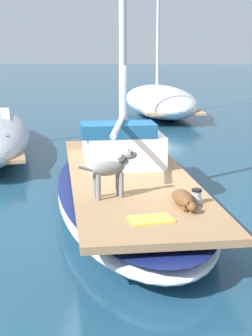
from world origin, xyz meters
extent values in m
plane|color=navy|center=(0.00, 0.00, 0.00)|extent=(120.00, 120.00, 0.00)
ellipsoid|color=white|center=(0.00, 0.00, 0.28)|extent=(3.84, 7.55, 0.56)
ellipsoid|color=navy|center=(0.00, 0.00, 0.46)|extent=(3.86, 7.58, 0.08)
cube|color=#A37A51|center=(0.00, 0.00, 0.61)|extent=(3.29, 6.89, 0.10)
cylinder|color=silver|center=(-0.17, -0.22, 1.56)|extent=(0.10, 2.20, 0.10)
cube|color=silver|center=(-0.23, 1.18, 0.96)|extent=(1.80, 2.43, 0.60)
cube|color=navy|center=(-0.23, 0.41, 1.38)|extent=(1.44, 0.94, 0.24)
ellipsoid|color=brown|center=(0.86, -1.78, 0.77)|extent=(0.42, 0.65, 0.22)
ellipsoid|color=brown|center=(0.96, -2.14, 0.76)|extent=(0.18, 0.23, 0.13)
cone|color=black|center=(1.00, -2.13, 0.82)|extent=(0.05, 0.05, 0.05)
cone|color=black|center=(0.91, -2.15, 0.82)|extent=(0.05, 0.05, 0.05)
cylinder|color=brown|center=(0.97, -1.97, 0.69)|extent=(0.10, 0.19, 0.06)
cylinder|color=brown|center=(0.86, -2.00, 0.69)|extent=(0.10, 0.19, 0.06)
cylinder|color=brown|center=(0.75, -1.41, 0.69)|extent=(0.09, 0.18, 0.04)
ellipsoid|color=gray|center=(-0.24, -1.44, 1.11)|extent=(0.56, 0.43, 0.22)
cylinder|color=gray|center=(-0.11, -1.30, 0.85)|extent=(0.07, 0.07, 0.38)
cylinder|color=gray|center=(-0.04, -1.42, 0.85)|extent=(0.07, 0.07, 0.38)
cylinder|color=gray|center=(-0.43, -1.46, 0.85)|extent=(0.07, 0.07, 0.38)
cylinder|color=gray|center=(-0.37, -1.58, 0.85)|extent=(0.07, 0.07, 0.38)
cylinder|color=gray|center=(-0.03, -1.33, 1.22)|extent=(0.22, 0.18, 0.19)
ellipsoid|color=gray|center=(0.08, -1.28, 1.27)|extent=(0.26, 0.22, 0.13)
cone|color=#2A2929|center=(0.06, -1.24, 1.33)|extent=(0.05, 0.05, 0.06)
cone|color=#2A2929|center=(0.10, -1.32, 1.33)|extent=(0.05, 0.05, 0.06)
torus|color=black|center=(-0.03, -1.33, 1.22)|extent=(0.17, 0.17, 0.10)
cylinder|color=gray|center=(-0.56, -1.60, 1.14)|extent=(0.22, 0.14, 0.12)
cylinder|color=#B7B7BC|center=(1.05, -1.65, 0.70)|extent=(0.16, 0.16, 0.08)
cylinder|color=#B7B7BC|center=(1.05, -1.65, 0.79)|extent=(0.13, 0.13, 0.10)
cylinder|color=black|center=(1.05, -1.65, 0.86)|extent=(0.15, 0.15, 0.03)
cube|color=#D8D14C|center=(0.41, -2.45, 0.68)|extent=(0.65, 0.52, 0.03)
ellipsoid|color=white|center=(0.56, 12.30, 0.59)|extent=(3.84, 7.15, 1.18)
cube|color=tan|center=(0.56, 12.30, 0.45)|extent=(3.20, 6.38, 0.08)
cube|color=silver|center=(0.46, 12.80, 0.75)|extent=(1.78, 2.27, 0.52)
cube|color=maroon|center=(0.79, 11.14, 0.67)|extent=(1.66, 2.24, 0.36)
cylinder|color=silver|center=(0.42, 12.97, 3.26)|extent=(0.12, 0.12, 5.63)
camera|label=1|loc=(0.49, -9.08, 2.94)|focal=57.33mm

